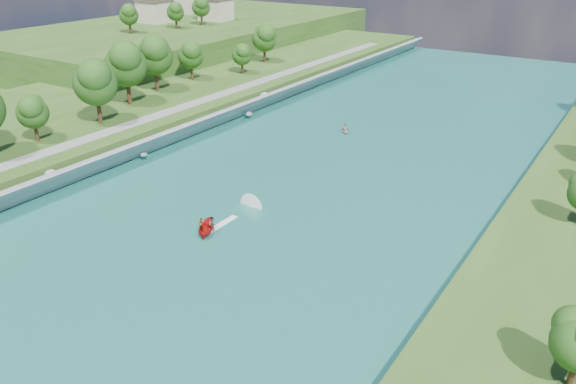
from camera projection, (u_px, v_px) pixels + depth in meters
The scene contains 10 objects.
ground at pixel (169, 263), 61.18m from camera, with size 260.00×260.00×0.00m, color #2D5119.
river_water at pixel (273, 197), 76.39m from camera, with size 55.00×240.00×0.10m, color #185E5C.
berm_west at pixel (44, 124), 100.64m from camera, with size 45.00×240.00×3.50m, color #2D5119.
ridge_west at pixel (191, 37), 172.84m from camera, with size 60.00×120.00×9.00m, color #2D5119.
riprap_bank at pixel (133, 152), 87.68m from camera, with size 4.46×236.00×4.31m.
riverside_path at pixel (109, 132), 91.16m from camera, with size 3.00×200.00×0.10m, color gray.
ridge_houses at pixel (185, 4), 176.09m from camera, with size 29.50×29.50×8.40m.
trees_ridge at pixel (181, 11), 159.53m from camera, with size 10.52×40.90×9.38m.
motorboat at pixel (216, 223), 67.99m from camera, with size 3.60×18.87×2.12m.
raft at pixel (345, 130), 101.65m from camera, with size 3.48×3.78×1.63m.
Camera 1 is at (39.65, -36.81, 32.31)m, focal length 35.00 mm.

